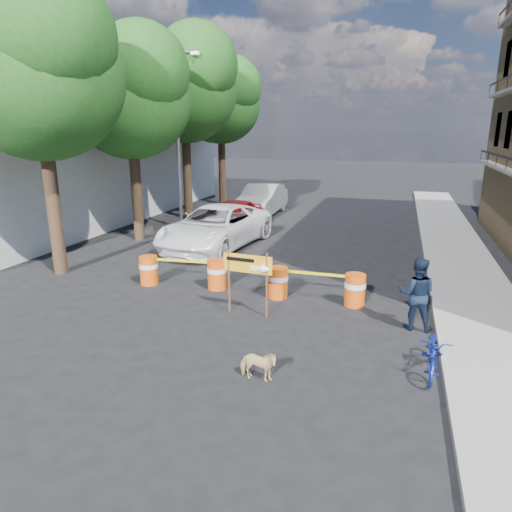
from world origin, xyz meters
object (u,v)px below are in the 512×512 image
Objects in this scene: barrel_far_left at (149,270)px; barrel_mid_left at (217,274)px; bicycle at (435,334)px; detour_sign at (253,269)px; sedan_red at (230,217)px; dog at (258,365)px; barrel_mid_right at (278,282)px; suv_white at (216,227)px; sedan_silver at (262,200)px; pedestrian at (417,294)px; barrel_far_right at (355,289)px.

barrel_far_left is 1.00× the size of barrel_mid_left.
barrel_far_left is at bearing 162.88° from bicycle.
sedan_red is at bearing 117.99° from detour_sign.
bicycle is 3.53m from dog.
barrel_mid_right is 6.26m from suv_white.
barrel_mid_right is 1.66m from detour_sign.
sedan_silver is (0.00, 12.34, 0.38)m from barrel_far_left.
sedan_silver reaches higher than suv_white.
bicycle is (4.01, -3.15, 0.37)m from barrel_mid_right.
suv_white is (0.25, 4.93, 0.37)m from barrel_far_left.
bicycle is 0.37× the size of sedan_red.
pedestrian reaches higher than suv_white.
barrel_far_left is at bearing -179.33° from barrel_far_right.
detour_sign is 4.02m from pedestrian.
bicycle is 0.28× the size of suv_white.
barrel_mid_right is 0.17× the size of sedan_silver.
bicycle is (1.83, -3.18, 0.37)m from barrel_far_right.
sedan_silver reaches higher than barrel_far_left.
dog is at bearing -41.94° from barrel_far_left.
sedan_red is at bearing 131.75° from bicycle.
detour_sign is 3.34m from dog.
sedan_red is at bearing 131.11° from barrel_far_right.
pedestrian reaches higher than barrel_mid_left.
detour_sign is 0.37× the size of sedan_red.
barrel_far_right is at bearing -43.75° from sedan_red.
sedan_silver is (-7.86, 13.35, -0.04)m from pedestrian.
barrel_far_left is 2.21m from barrel_mid_left.
barrel_mid_right is 12.98m from sedan_silver.
barrel_far_right is 0.52× the size of detour_sign.
barrel_mid_right is 1.00× the size of barrel_far_right.
pedestrian is 2.12m from bicycle.
barrel_mid_left is 1.17× the size of dog.
detour_sign is 0.33× the size of sedan_silver.
barrel_mid_left is 1.00× the size of barrel_mid_right.
suv_white is (-7.90, 8.03, -0.00)m from bicycle.
bicycle is 17.47m from sedan_silver.
barrel_mid_left is at bearing 5.73° from barrel_far_left.
bicycle is at bearing -29.13° from barrel_mid_left.
barrel_mid_right is at bearing 10.11° from dog.
bicycle is at bearing -38.46° from suv_white.
suv_white is 2.42m from sedan_red.
detour_sign is 14.28m from sedan_silver.
sedan_silver is (-6.32, 12.27, 0.38)m from barrel_far_right.
suv_white reaches higher than barrel_far_right.
suv_white is at bearing 128.60° from barrel_mid_right.
sedan_red is at bearing 90.08° from barrel_far_left.
barrel_mid_left is 6.83m from bicycle.
pedestrian is at bearing -12.19° from barrel_mid_left.
dog is 17.49m from sedan_silver.
dog is 12.76m from sedan_red.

